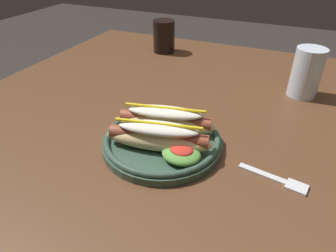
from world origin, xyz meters
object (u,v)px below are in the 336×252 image
at_px(soda_cup, 164,36).
at_px(fork, 278,180).
at_px(water_cup, 306,73).
at_px(hot_dog_plate, 163,136).

bearing_deg(soda_cup, fork, -49.45).
xyz_separation_m(fork, water_cup, (0.02, 0.37, 0.06)).
height_order(soda_cup, water_cup, water_cup).
bearing_deg(hot_dog_plate, fork, -2.74).
height_order(hot_dog_plate, fork, hot_dog_plate).
distance_m(soda_cup, water_cup, 0.51).
relative_size(fork, water_cup, 0.95).
xyz_separation_m(soda_cup, water_cup, (0.48, -0.17, 0.01)).
xyz_separation_m(hot_dog_plate, soda_cup, (-0.23, 0.53, 0.03)).
bearing_deg(water_cup, hot_dog_plate, -124.46).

